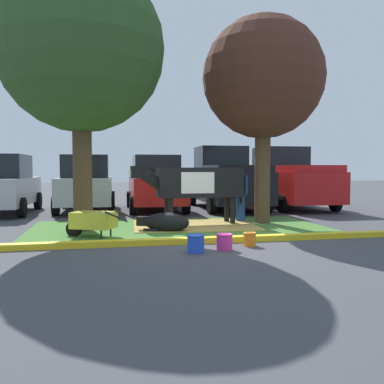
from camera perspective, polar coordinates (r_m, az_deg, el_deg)
ground_plane at (r=9.16m, az=1.95°, el=-6.47°), size 80.00×80.00×0.00m
grass_island at (r=10.84m, az=-1.61°, el=-4.91°), size 7.54×4.10×0.02m
curb_yellow at (r=8.70m, az=1.00°, el=-6.58°), size 8.74×0.24×0.12m
hay_bedding at (r=11.25m, az=0.32°, el=-4.54°), size 3.36×2.61×0.04m
shade_tree_left at (r=10.97m, az=-14.90°, el=18.26°), size 4.04×4.04×6.46m
shade_tree_right at (r=12.12m, az=9.67°, el=14.94°), size 3.35×3.35×5.73m
cow_holstein at (r=11.36m, az=0.54°, el=1.24°), size 3.14×0.81×1.61m
calf_lying at (r=10.16m, az=-3.64°, el=-4.16°), size 1.32×0.86×0.48m
person_handler at (r=12.08m, az=6.62°, el=-0.24°), size 0.34×0.48×1.54m
wheelbarrow at (r=9.58m, az=-13.35°, el=-3.80°), size 1.55×1.11×0.63m
bucket_blue at (r=7.72m, az=0.52°, el=-6.99°), size 0.34×0.34×0.33m
bucket_pink at (r=8.00m, az=4.43°, el=-6.73°), size 0.33×0.33×0.31m
bucket_orange at (r=8.45m, az=7.86°, el=-6.33°), size 0.27×0.27×0.27m
sedan_silver at (r=15.73m, az=-24.37°, el=0.89°), size 2.10×4.44×2.02m
sedan_blue at (r=15.73m, az=-14.17°, el=1.08°), size 2.10×4.44×2.02m
sedan_red at (r=15.51m, az=-4.99°, el=1.13°), size 2.10×4.44×2.02m
pickup_truck_black at (r=16.17m, az=4.62°, el=1.68°), size 2.32×5.45×2.42m
pickup_truck_maroon at (r=17.04m, az=12.97°, el=1.68°), size 2.32×5.45×2.42m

